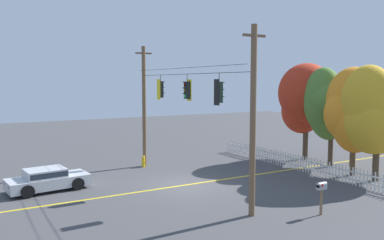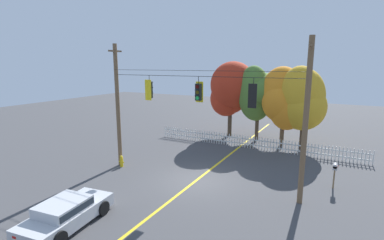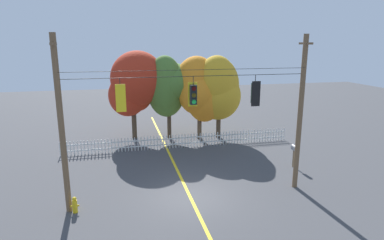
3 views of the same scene
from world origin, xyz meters
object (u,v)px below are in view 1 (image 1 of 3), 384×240
Objects in this scene: autumn_maple_mid at (331,102)px; autumn_maple_far_west at (372,111)px; traffic_signal_southbound_primary at (219,92)px; parked_car at (47,179)px; traffic_signal_westbound_side at (187,90)px; autumn_oak_far_east at (353,111)px; autumn_maple_near_fence at (306,99)px; roadside_mailbox at (322,188)px; fire_hydrant at (143,161)px; traffic_signal_northbound_primary at (160,89)px.

autumn_maple_far_west is at bearing -13.72° from autumn_maple_mid.
traffic_signal_southbound_primary reaches higher than parked_car.
traffic_signal_westbound_side is 0.22× the size of autumn_oak_far_east.
autumn_maple_far_west is (4.15, 9.47, -1.18)m from traffic_signal_westbound_side.
traffic_signal_southbound_primary is at bearing -76.21° from autumn_maple_mid.
traffic_signal_westbound_side is 10.93m from autumn_maple_near_fence.
roadside_mailbox is (9.61, 9.25, 0.54)m from parked_car.
autumn_maple_far_west is (3.69, -0.90, -0.29)m from autumn_maple_mid.
traffic_signal_westbound_side is 7.27m from fire_hydrant.
fire_hydrant is (-2.77, 6.46, -0.23)m from parked_car.
traffic_signal_westbound_side is at bearing -92.54° from autumn_maple_mid.
fire_hydrant is 0.54× the size of roadside_mailbox.
autumn_maple_near_fence is at bearing 72.48° from fire_hydrant.
autumn_oak_far_east is 13.33m from fire_hydrant.
autumn_maple_mid is 3.81m from autumn_maple_far_west.
autumn_maple_near_fence is 1.06× the size of autumn_oak_far_east.
roadside_mailbox is at bearing 20.41° from traffic_signal_westbound_side.
traffic_signal_westbound_side is (3.24, 0.02, 0.01)m from traffic_signal_northbound_primary.
autumn_maple_near_fence is (1.20, 10.73, -0.76)m from traffic_signal_northbound_primary.
autumn_maple_mid is 1.00× the size of autumn_maple_far_west.
traffic_signal_southbound_primary is 0.23× the size of autumn_oak_far_east.
autumn_oak_far_east is at bearing 74.22° from traffic_signal_westbound_side.
autumn_maple_mid is at bearing 103.79° from traffic_signal_southbound_primary.
autumn_maple_near_fence is at bearing 172.34° from autumn_maple_mid.
roadside_mailbox is at bearing 43.91° from parked_car.
autumn_maple_near_fence is 4.92m from autumn_oak_far_east.
roadside_mailbox is at bearing -50.56° from autumn_maple_mid.
autumn_maple_mid reaches higher than autumn_oak_far_east.
autumn_maple_far_west is at bearing 45.17° from fire_hydrant.
traffic_signal_northbound_primary and traffic_signal_westbound_side have the same top height.
autumn_maple_far_west reaches higher than traffic_signal_southbound_primary.
autumn_maple_mid reaches higher than parked_car.
traffic_signal_northbound_primary and traffic_signal_southbound_primary have the same top height.
roadside_mailbox is (3.87, 2.58, -3.94)m from traffic_signal_southbound_primary.
roadside_mailbox is at bearing 12.69° from fire_hydrant.
autumn_oak_far_east reaches higher than traffic_signal_westbound_side.
autumn_maple_mid is 1.56× the size of parked_car.
traffic_signal_northbound_primary is 10.82m from autumn_maple_near_fence.
parked_car is at bearing -112.16° from traffic_signal_westbound_side.
autumn_oak_far_east is (-0.28, 9.69, -1.24)m from traffic_signal_southbound_primary.
autumn_maple_mid is at bearing -7.66° from autumn_maple_near_fence.
autumn_maple_mid is at bearing 60.66° from fire_hydrant.
traffic_signal_westbound_side and traffic_signal_southbound_primary have the same top height.
roadside_mailbox is (2.74, -6.91, -2.80)m from autumn_maple_far_west.
roadside_mailbox reaches higher than parked_car.
parked_car is at bearing -92.23° from autumn_maple_near_fence.
traffic_signal_westbound_side reaches higher than fire_hydrant.
traffic_signal_westbound_side is 0.22× the size of autumn_maple_mid.
traffic_signal_westbound_side is 8.36m from roadside_mailbox.
autumn_maple_mid is 17.73m from parked_car.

